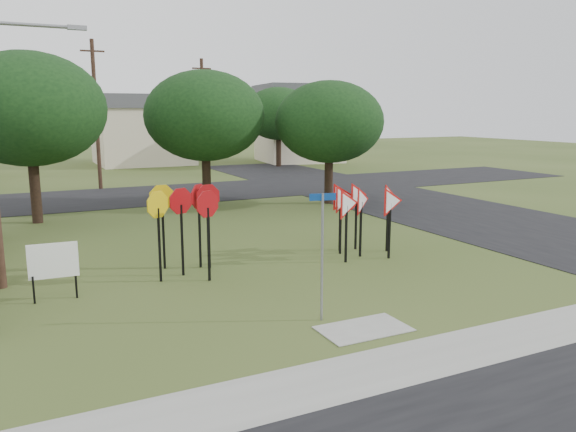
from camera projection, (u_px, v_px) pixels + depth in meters
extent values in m
plane|color=#36491B|center=(312.00, 298.00, 14.63)|extent=(140.00, 140.00, 0.00)
cube|color=gray|center=(415.00, 361.00, 10.92)|extent=(30.00, 1.60, 0.02)
cube|color=#36491B|center=(459.00, 388.00, 9.86)|extent=(30.00, 0.80, 0.02)
cube|color=black|center=(426.00, 206.00, 28.63)|extent=(8.00, 50.00, 0.02)
cube|color=black|center=(147.00, 195.00, 32.29)|extent=(60.00, 8.00, 0.02)
cube|color=gray|center=(364.00, 329.00, 12.51)|extent=(2.00, 1.20, 0.02)
cylinder|color=gray|center=(322.00, 258.00, 12.79)|extent=(0.06, 0.06, 2.98)
cube|color=navy|center=(323.00, 197.00, 12.52)|extent=(0.61, 0.16, 0.16)
cube|color=black|center=(182.00, 240.00, 16.43)|extent=(0.06, 0.06, 2.12)
cube|color=black|center=(209.00, 234.00, 17.22)|extent=(0.06, 0.06, 2.12)
cube|color=black|center=(209.00, 245.00, 15.91)|extent=(0.06, 0.06, 2.12)
cube|color=black|center=(159.00, 245.00, 15.83)|extent=(0.06, 0.06, 2.12)
cube|color=black|center=(163.00, 235.00, 17.14)|extent=(0.06, 0.06, 2.12)
cube|color=black|center=(200.00, 234.00, 17.29)|extent=(0.06, 0.06, 2.12)
cube|color=black|center=(346.00, 234.00, 17.88)|extent=(0.06, 0.06, 1.85)
cube|color=black|center=(361.00, 229.00, 18.60)|extent=(0.06, 0.06, 1.85)
cube|color=black|center=(389.00, 231.00, 18.37)|extent=(0.06, 0.06, 1.85)
cube|color=black|center=(340.00, 227.00, 18.97)|extent=(0.06, 0.06, 1.85)
cube|color=black|center=(356.00, 223.00, 19.59)|extent=(0.06, 0.06, 1.85)
cube|color=black|center=(387.00, 225.00, 19.31)|extent=(0.06, 0.06, 1.85)
cube|color=black|center=(340.00, 224.00, 19.41)|extent=(0.06, 0.06, 1.85)
cube|color=black|center=(34.00, 290.00, 14.12)|extent=(0.05, 0.05, 0.71)
cube|color=black|center=(76.00, 285.00, 14.56)|extent=(0.05, 0.05, 0.71)
cube|color=white|center=(53.00, 261.00, 14.21)|extent=(1.21, 0.10, 0.91)
cylinder|color=gray|center=(28.00, 25.00, 14.59)|extent=(2.40, 0.10, 0.10)
cube|color=gray|center=(77.00, 28.00, 15.11)|extent=(0.50, 0.18, 0.12)
cylinder|color=#402A1D|center=(96.00, 116.00, 34.13)|extent=(0.24, 0.24, 9.00)
cube|color=#402A1D|center=(92.00, 51.00, 33.43)|extent=(1.40, 0.10, 0.10)
cylinder|color=#402A1D|center=(203.00, 118.00, 41.16)|extent=(0.24, 0.24, 8.50)
cube|color=#402A1D|center=(202.00, 68.00, 40.50)|extent=(1.40, 0.10, 0.10)
cube|color=beige|center=(142.00, 136.00, 51.22)|extent=(8.00, 8.00, 5.00)
cube|color=#4D4D53|center=(141.00, 102.00, 50.65)|extent=(8.40, 8.40, 1.20)
cube|color=beige|center=(299.00, 130.00, 53.63)|extent=(7.91, 7.91, 6.00)
cube|color=#4D4D53|center=(299.00, 91.00, 52.96)|extent=(8.30, 8.30, 1.20)
cylinder|color=black|center=(36.00, 193.00, 24.17)|extent=(0.44, 0.44, 2.62)
ellipsoid|color=black|center=(28.00, 109.00, 23.51)|extent=(6.40, 6.40, 4.80)
cylinder|color=black|center=(207.00, 182.00, 28.51)|extent=(0.44, 0.44, 2.45)
ellipsoid|color=black|center=(205.00, 116.00, 27.90)|extent=(6.00, 6.00, 4.50)
cylinder|color=black|center=(329.00, 182.00, 29.35)|extent=(0.44, 0.44, 2.27)
ellipsoid|color=black|center=(329.00, 122.00, 28.78)|extent=(5.60, 5.60, 4.20)
cylinder|color=black|center=(279.00, 152.00, 48.70)|extent=(0.44, 0.44, 2.45)
ellipsoid|color=black|center=(279.00, 114.00, 48.08)|extent=(6.00, 6.00, 4.50)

